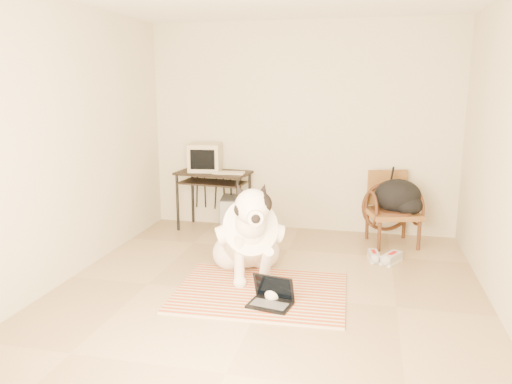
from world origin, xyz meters
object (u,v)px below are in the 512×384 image
(rattan_chair, at_px, (392,208))
(backpack, at_px, (399,198))
(pc_tower, at_px, (229,213))
(computer_desk, at_px, (213,180))
(laptop, at_px, (271,298))
(crt_monitor, at_px, (205,157))
(dog, at_px, (249,237))

(rattan_chair, height_order, backpack, rattan_chair)
(rattan_chair, bearing_deg, pc_tower, 176.28)
(computer_desk, bearing_deg, laptop, -60.91)
(crt_monitor, bearing_deg, computer_desk, -22.23)
(dog, relative_size, laptop, 3.22)
(pc_tower, bearing_deg, dog, -67.62)
(laptop, xyz_separation_m, backpack, (1.16, 2.01, 0.51))
(dog, height_order, laptop, dog)
(laptop, xyz_separation_m, rattan_chair, (1.08, 2.08, 0.36))
(crt_monitor, xyz_separation_m, rattan_chair, (2.41, -0.14, -0.52))
(crt_monitor, relative_size, rattan_chair, 0.52)
(dog, relative_size, computer_desk, 1.33)
(backpack, bearing_deg, crt_monitor, 175.30)
(crt_monitor, height_order, pc_tower, crt_monitor)
(computer_desk, distance_m, pc_tower, 0.50)
(crt_monitor, bearing_deg, laptop, -59.11)
(laptop, height_order, rattan_chair, rattan_chair)
(pc_tower, bearing_deg, computer_desk, -167.25)
(computer_desk, relative_size, rattan_chair, 1.14)
(computer_desk, xyz_separation_m, rattan_chair, (2.29, -0.09, -0.23))
(computer_desk, bearing_deg, crt_monitor, 157.77)
(dog, xyz_separation_m, crt_monitor, (-0.97, 1.57, 0.54))
(laptop, height_order, pc_tower, pc_tower)
(laptop, relative_size, pc_tower, 0.83)
(computer_desk, relative_size, pc_tower, 2.01)
(laptop, height_order, computer_desk, computer_desk)
(laptop, bearing_deg, computer_desk, 119.09)
(laptop, bearing_deg, dog, 119.19)
(computer_desk, xyz_separation_m, crt_monitor, (-0.12, 0.05, 0.29))
(crt_monitor, bearing_deg, pc_tower, -0.71)
(dog, relative_size, pc_tower, 2.67)
(pc_tower, bearing_deg, rattan_chair, -3.72)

